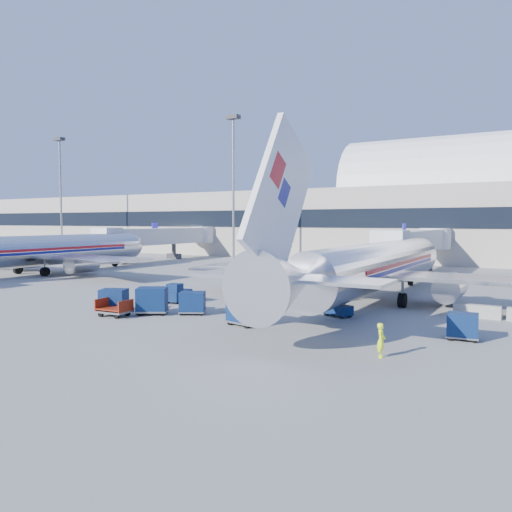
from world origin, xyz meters
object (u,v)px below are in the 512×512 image
Objects in this scene: mast_west at (233,167)px; barrier_near at (477,311)px; jetbridge_mid at (165,237)px; cart_train_a at (193,302)px; cart_train_c at (114,300)px; cart_solo_near at (245,310)px; airliner_main at (373,266)px; ramp_worker at (381,340)px; mast_far_west at (60,178)px; tug_left at (178,294)px; cart_solo_far at (463,326)px; jetbridge_near at (418,242)px; tug_lead at (243,303)px; tug_right at (337,307)px; airliner_mid at (38,251)px; cart_train_b at (152,300)px; cart_open_red at (115,310)px.

barrier_near is (38.00, -28.00, -14.34)m from mast_west.
jetbridge_mid reaches higher than cart_train_a.
cart_solo_near is at bearing -19.18° from cart_train_c.
airliner_main is 1.65× the size of mast_west.
cart_train_a is 15.25m from ramp_worker.
airliner_main is at bearing 83.72° from cart_solo_near.
mast_far_west reaches higher than barrier_near.
cart_train_c is 20.16m from ramp_worker.
cart_solo_far is at bearing -101.74° from tug_left.
jetbridge_near reaches higher than tug_lead.
cart_solo_near is (5.09, -1.25, 0.10)m from cart_train_a.
ramp_worker is (5.68, -8.78, 0.24)m from tug_right.
jetbridge_near and jetbridge_mid have the same top height.
jetbridge_near is at bearing 95.22° from airliner_main.
jetbridge_near is 10.01× the size of tug_lead.
cart_train_a is at bearing -31.26° from mast_far_west.
airliner_mid reaches higher than cart_solo_far.
airliner_main is 51.62m from jetbridge_mid.
cart_train_c is at bearing -26.39° from airliner_mid.
jetbridge_near reaches higher than cart_train_a.
mast_west is 44.49m from cart_train_b.
cart_train_b is 17.36m from ramp_worker.
jetbridge_mid is 59.90m from barrier_near.
mast_far_west is at bearing 52.75° from tug_left.
tug_lead is at bearing 3.85° from cart_train_c.
mast_far_west is 78.02m from tug_right.
mast_far_west reaches higher than tug_right.
cart_open_red is (-13.12, -7.89, -0.18)m from tug_right.
mast_far_west is at bearing 51.49° from ramp_worker.
tug_left is at bearing -150.08° from airliner_main.
cart_train_b is at bearing -50.16° from jetbridge_mid.
airliner_mid is 22.36× the size of ramp_worker.
mast_far_west is at bearing 159.99° from airliner_main.
airliner_mid is at bearing 125.71° from cart_train_b.
airliner_main is 8.74m from barrier_near.
ramp_worker is at bearing -28.59° from mast_far_west.
jetbridge_near is at bearing 1.68° from mast_west.
mast_west is at bearing 90.62° from cart_train_a.
tug_left reaches higher than barrier_near.
cart_train_c is at bearing -176.37° from cart_solo_far.
tug_lead reaches higher than tug_left.
jetbridge_mid reaches higher than tug_lead.
mast_far_west is 40.00m from mast_west.
jetbridge_mid is 63.78m from cart_solo_far.
tug_lead is (63.46, -34.59, -14.06)m from mast_far_west.
cart_solo_near is (-1.88, -38.86, -2.99)m from jetbridge_near.
cart_solo_near is (2.26, -3.47, 0.21)m from tug_lead.
mast_west is at bearing -178.32° from jetbridge_near.
cart_solo_near is (9.31, -4.73, 0.23)m from tug_left.
tug_lead is at bearing -106.88° from tug_left.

